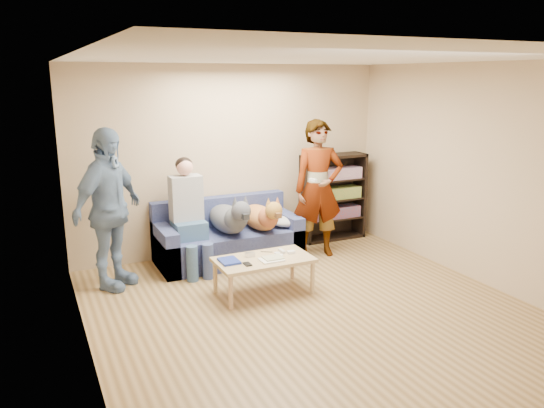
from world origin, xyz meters
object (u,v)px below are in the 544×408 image
person_standing_right (318,189)px  bookshelf (333,195)px  person_standing_left (108,210)px  dog_tan (262,217)px  coffee_table (264,262)px  person_seated (189,211)px  notebook_blue (229,261)px  dog_gray (230,218)px  camera_silver (250,254)px  sofa (227,240)px

person_standing_right → bookshelf: bearing=57.2°
person_standing_left → dog_tan: 2.00m
person_standing_right → coffee_table: 1.64m
person_standing_left → person_seated: bearing=-32.8°
notebook_blue → dog_gray: (0.40, 1.01, 0.20)m
person_standing_right → coffee_table: size_ratio=1.71×
camera_silver → person_standing_right: bearing=30.4°
notebook_blue → bookshelf: bearing=32.8°
person_seated → dog_tan: person_seated is taller
person_standing_left → coffee_table: person_standing_left is taller
coffee_table → bookshelf: size_ratio=0.85×
person_standing_right → dog_tan: size_ratio=1.64×
camera_silver → dog_gray: (0.12, 0.94, 0.19)m
sofa → coffee_table: 1.25m
coffee_table → bookshelf: bookshelf is taller
sofa → bookshelf: bookshelf is taller
notebook_blue → dog_gray: size_ratio=0.21×
dog_tan → person_standing_left: bearing=-177.6°
person_seated → dog_tan: bearing=-6.1°
person_standing_left → sofa: person_standing_left is taller
person_standing_right → dog_tan: (-0.80, 0.10, -0.33)m
dog_tan → coffee_table: size_ratio=1.04×
person_seated → notebook_blue: bearing=-82.8°
dog_gray → coffee_table: bearing=-90.0°
notebook_blue → sofa: sofa is taller
camera_silver → dog_tan: dog_tan is taller
person_seated → bookshelf: person_seated is taller
dog_tan → person_standing_right: bearing=-7.2°
coffee_table → bookshelf: bearing=39.1°
notebook_blue → dog_tan: bearing=49.1°
person_standing_left → person_seated: (1.00, 0.19, -0.17)m
sofa → coffee_table: sofa is taller
sofa → dog_tan: size_ratio=1.66×
camera_silver → coffee_table: bearing=-45.0°
camera_silver → bookshelf: bookshelf is taller
person_standing_right → person_seated: (-1.77, 0.20, -0.17)m
dog_tan → bookshelf: 1.46m
coffee_table → sofa: bearing=89.0°
notebook_blue → dog_gray: dog_gray is taller
person_standing_left → bookshelf: size_ratio=1.45×
sofa → person_seated: bearing=-167.2°
camera_silver → dog_gray: size_ratio=0.09×
dog_gray → person_standing_right: bearing=-6.8°
person_standing_right → person_standing_left: person_standing_left is taller
notebook_blue → bookshelf: (2.22, 1.43, 0.25)m
notebook_blue → dog_gray: 1.11m
camera_silver → bookshelf: 2.38m
dog_gray → dog_tan: size_ratio=1.09×
sofa → dog_gray: size_ratio=1.53×
person_standing_right → coffee_table: person_standing_right is taller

